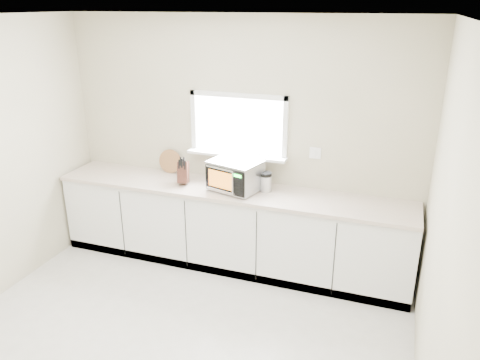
% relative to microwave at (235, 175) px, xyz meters
% --- Properties ---
extents(back_wall, '(4.00, 0.17, 2.70)m').
position_rel_microwave_xyz_m(back_wall, '(-0.07, 0.32, 0.27)').
color(back_wall, beige).
rests_on(back_wall, ground).
extents(cabinets, '(3.92, 0.60, 0.88)m').
position_rel_microwave_xyz_m(cabinets, '(-0.07, 0.03, -0.65)').
color(cabinets, white).
rests_on(cabinets, ground).
extents(countertop, '(3.92, 0.64, 0.04)m').
position_rel_microwave_xyz_m(countertop, '(-0.07, 0.02, -0.19)').
color(countertop, beige).
rests_on(countertop, cabinets).
extents(microwave, '(0.59, 0.51, 0.33)m').
position_rel_microwave_xyz_m(microwave, '(0.00, 0.00, 0.00)').
color(microwave, black).
rests_on(microwave, countertop).
extents(knife_block, '(0.16, 0.25, 0.33)m').
position_rel_microwave_xyz_m(knife_block, '(-0.60, -0.02, -0.03)').
color(knife_block, '#49251A').
rests_on(knife_block, countertop).
extents(cutting_board, '(0.28, 0.07, 0.28)m').
position_rel_microwave_xyz_m(cutting_board, '(-0.91, 0.27, -0.03)').
color(cutting_board, '#9F653D').
rests_on(cutting_board, countertop).
extents(coffee_grinder, '(0.15, 0.15, 0.21)m').
position_rel_microwave_xyz_m(coffee_grinder, '(0.32, 0.07, -0.06)').
color(coffee_grinder, '#B7B9BF').
rests_on(coffee_grinder, countertop).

